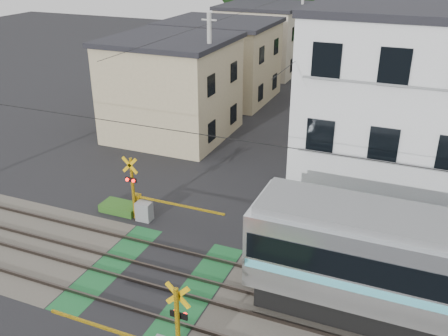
% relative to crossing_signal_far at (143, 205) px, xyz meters
% --- Properties ---
extents(ground, '(120.00, 120.00, 0.00)m').
position_rel_crossing_signal_far_xyz_m(ground, '(2.59, -3.65, -0.71)').
color(ground, black).
extents(track_bed, '(120.00, 120.00, 0.14)m').
position_rel_crossing_signal_far_xyz_m(track_bed, '(2.59, -3.65, -0.67)').
color(track_bed, '#47423A').
rests_on(track_bed, ground).
extents(crossing_signal_far, '(4.74, 0.65, 3.09)m').
position_rel_crossing_signal_far_xyz_m(crossing_signal_far, '(0.00, 0.00, 0.00)').
color(crossing_signal_far, yellow).
rests_on(crossing_signal_far, ground).
extents(apartment_block, '(10.20, 8.36, 9.30)m').
position_rel_crossing_signal_far_xyz_m(apartment_block, '(11.09, 5.84, 3.94)').
color(apartment_block, white).
rests_on(apartment_block, ground).
extents(houses_row, '(22.07, 31.35, 6.80)m').
position_rel_crossing_signal_far_xyz_m(houses_row, '(2.84, 22.27, 2.53)').
color(houses_row, tan).
rests_on(houses_row, ground).
extents(catenary, '(60.00, 5.04, 7.00)m').
position_rel_crossing_signal_far_xyz_m(catenary, '(8.59, -3.62, 2.98)').
color(catenary, '#2D2D33').
rests_on(catenary, ground).
extents(utility_poles, '(7.90, 42.00, 8.00)m').
position_rel_crossing_signal_far_xyz_m(utility_poles, '(1.53, 19.35, 3.37)').
color(utility_poles, '#A5A5A0').
rests_on(utility_poles, ground).
extents(pedestrian, '(0.65, 0.45, 1.68)m').
position_rel_crossing_signal_far_xyz_m(pedestrian, '(4.16, 26.63, 0.13)').
color(pedestrian, '#2F2B35').
rests_on(pedestrian, ground).
extents(weed_patches, '(10.25, 8.80, 0.40)m').
position_rel_crossing_signal_far_xyz_m(weed_patches, '(4.34, -3.74, -0.53)').
color(weed_patches, '#2D5E1E').
rests_on(weed_patches, ground).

